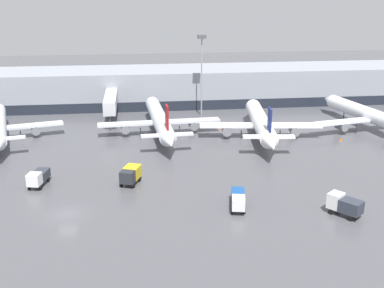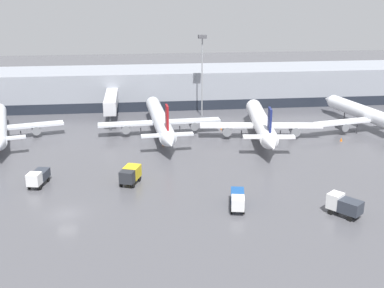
{
  "view_description": "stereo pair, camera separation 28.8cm",
  "coord_description": "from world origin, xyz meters",
  "views": [
    {
      "loc": [
        9.71,
        -59.39,
        28.8
      ],
      "look_at": [
        19.05,
        18.65,
        3.0
      ],
      "focal_mm": 45.0,
      "sensor_mm": 36.0,
      "label": 1
    },
    {
      "loc": [
        9.99,
        -59.42,
        28.8
      ],
      "look_at": [
        19.05,
        18.65,
        3.0
      ],
      "focal_mm": 45.0,
      "sensor_mm": 36.0,
      "label": 2
    }
  ],
  "objects": [
    {
      "name": "terminal_building",
      "position": [
        0.02,
        61.91,
        4.5
      ],
      "size": [
        160.0,
        31.74,
        9.0
      ],
      "color": "gray",
      "rests_on": "ground_plane"
    },
    {
      "name": "parked_jet_3",
      "position": [
        14.36,
        34.94,
        3.06
      ],
      "size": [
        24.98,
        35.58,
        8.91
      ],
      "rotation": [
        0.0,
        0.0,
        1.63
      ],
      "color": "silver",
      "rests_on": "ground_plane"
    },
    {
      "name": "service_truck_3",
      "position": [
        23.03,
        -0.88,
        1.36
      ],
      "size": [
        2.78,
        5.87,
        2.31
      ],
      "rotation": [
        0.0,
        0.0,
        4.52
      ],
      "color": "#19478C",
      "rests_on": "ground_plane"
    },
    {
      "name": "service_truck_1",
      "position": [
        36.46,
        -4.67,
        1.59
      ],
      "size": [
        4.36,
        4.7,
        2.76
      ],
      "rotation": [
        0.0,
        0.0,
        2.25
      ],
      "color": "#2D333D",
      "rests_on": "ground_plane"
    },
    {
      "name": "traffic_cone_2",
      "position": [
        27.43,
        37.01,
        0.38
      ],
      "size": [
        0.4,
        0.4,
        0.76
      ],
      "color": "orange",
      "rests_on": "ground_plane"
    },
    {
      "name": "traffic_cone_0",
      "position": [
        14.61,
        27.56,
        0.34
      ],
      "size": [
        0.45,
        0.45,
        0.68
      ],
      "color": "orange",
      "rests_on": "ground_plane"
    },
    {
      "name": "traffic_cone_1",
      "position": [
        49.33,
        26.16,
        0.35
      ],
      "size": [
        0.49,
        0.49,
        0.71
      ],
      "color": "orange",
      "rests_on": "ground_plane"
    },
    {
      "name": "service_truck_2",
      "position": [
        -5.39,
        10.29,
        1.43
      ],
      "size": [
        2.86,
        5.17,
        2.51
      ],
      "rotation": [
        0.0,
        0.0,
        4.5
      ],
      "color": "#2D333D",
      "rests_on": "ground_plane"
    },
    {
      "name": "apron_light_mast_0",
      "position": [
        24.86,
        48.69,
        14.63
      ],
      "size": [
        1.8,
        1.8,
        18.58
      ],
      "color": "gray",
      "rests_on": "ground_plane"
    },
    {
      "name": "service_truck_0",
      "position": [
        8.5,
        9.44,
        1.59
      ],
      "size": [
        3.47,
        4.69,
        2.57
      ],
      "rotation": [
        0.0,
        0.0,
        4.35
      ],
      "color": "gold",
      "rests_on": "ground_plane"
    },
    {
      "name": "parked_jet_0",
      "position": [
        58.67,
        32.23,
        3.07
      ],
      "size": [
        26.85,
        35.4,
        10.24
      ],
      "rotation": [
        0.0,
        0.0,
        1.77
      ],
      "color": "silver",
      "rests_on": "ground_plane"
    },
    {
      "name": "parked_jet_2",
      "position": [
        34.17,
        30.21,
        3.09
      ],
      "size": [
        24.27,
        33.46,
        8.7
      ],
      "rotation": [
        0.0,
        0.0,
        1.45
      ],
      "color": "white",
      "rests_on": "ground_plane"
    },
    {
      "name": "ground_plane",
      "position": [
        0.0,
        0.0,
        0.0
      ],
      "size": [
        320.0,
        320.0,
        0.0
      ],
      "primitive_type": "plane",
      "color": "#4C4C51"
    }
  ]
}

